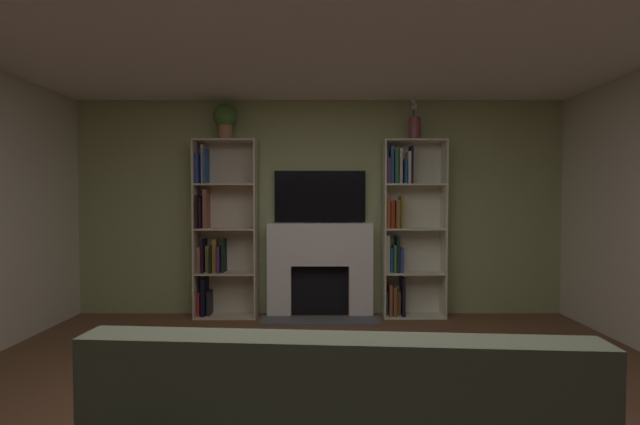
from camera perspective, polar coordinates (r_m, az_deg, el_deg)
The scene contains 7 objects.
wall_back_accent at distance 5.12m, azimuth 0.02°, elevation 0.65°, with size 5.81×0.06×2.51m, color tan.
fireplace at distance 5.03m, azimuth 0.02°, elevation -7.19°, with size 1.31×0.52×1.08m.
tv at distance 5.06m, azimuth 0.02°, elevation 2.12°, with size 1.06×0.06×0.60m, color black.
bookshelf_left at distance 5.13m, azimuth -13.01°, elevation -2.61°, with size 0.70×0.29×2.03m.
bookshelf_right at distance 5.10m, azimuth 11.19°, elevation -2.09°, with size 0.70×0.27×2.03m.
potted_plant at distance 5.13m, azimuth -12.35°, elevation 11.93°, with size 0.27×0.27×0.41m.
vase_with_flowers at distance 5.12m, azimuth 12.38°, elevation 11.05°, with size 0.13×0.13×0.46m.
Camera 1 is at (0.00, -2.28, 1.36)m, focal length 24.29 mm.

